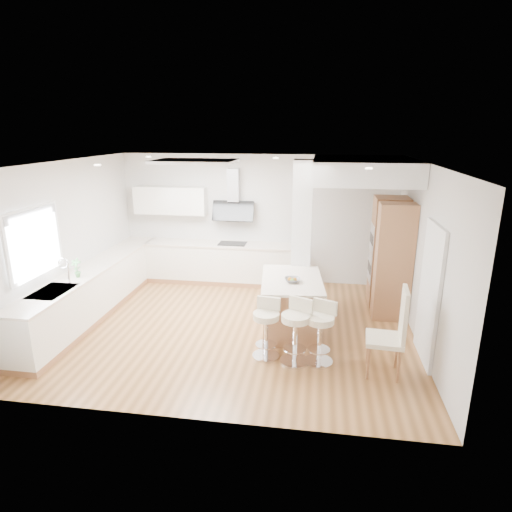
% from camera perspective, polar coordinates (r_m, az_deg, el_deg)
% --- Properties ---
extents(ground, '(6.00, 6.00, 0.00)m').
position_cam_1_polar(ground, '(7.55, -2.67, -9.42)').
color(ground, '#A26C3C').
rests_on(ground, ground).
extents(ceiling, '(6.00, 5.00, 0.02)m').
position_cam_1_polar(ceiling, '(7.55, -2.67, -9.42)').
color(ceiling, white).
rests_on(ceiling, ground).
extents(wall_back, '(6.00, 0.04, 2.80)m').
position_cam_1_polar(wall_back, '(9.44, 0.15, 4.93)').
color(wall_back, beige).
rests_on(wall_back, ground).
extents(wall_left, '(0.04, 5.00, 2.80)m').
position_cam_1_polar(wall_left, '(8.17, -23.93, 1.63)').
color(wall_left, beige).
rests_on(wall_left, ground).
extents(wall_right, '(0.04, 5.00, 2.80)m').
position_cam_1_polar(wall_right, '(7.11, 21.61, -0.17)').
color(wall_right, beige).
rests_on(wall_right, ground).
extents(skylight, '(4.10, 2.10, 0.06)m').
position_cam_1_polar(skylight, '(7.58, -8.08, 12.36)').
color(skylight, white).
rests_on(skylight, ground).
extents(window_left, '(0.06, 1.28, 1.07)m').
position_cam_1_polar(window_left, '(7.36, -27.55, 2.01)').
color(window_left, white).
rests_on(window_left, ground).
extents(doorway_right, '(0.05, 1.00, 2.10)m').
position_cam_1_polar(doorway_right, '(6.68, 22.12, -4.92)').
color(doorway_right, '#423C34').
rests_on(doorway_right, ground).
extents(counter_left, '(0.63, 4.50, 1.35)m').
position_cam_1_polar(counter_left, '(8.48, -20.66, -4.18)').
color(counter_left, '#A46E46').
rests_on(counter_left, ground).
extents(counter_back, '(3.62, 0.63, 2.50)m').
position_cam_1_polar(counter_back, '(9.52, -5.55, 0.58)').
color(counter_back, '#A46E46').
rests_on(counter_back, ground).
extents(pillar, '(0.35, 0.35, 2.80)m').
position_cam_1_polar(pillar, '(7.84, 6.10, 2.41)').
color(pillar, white).
rests_on(pillar, ground).
extents(soffit, '(1.78, 2.20, 0.40)m').
position_cam_1_polar(soffit, '(8.12, 14.08, 11.10)').
color(soffit, white).
rests_on(soffit, ground).
extents(oven_column, '(0.63, 1.21, 2.10)m').
position_cam_1_polar(oven_column, '(8.30, 17.40, 0.02)').
color(oven_column, '#A46E46').
rests_on(oven_column, ground).
extents(peninsula, '(1.14, 1.59, 0.98)m').
position_cam_1_polar(peninsula, '(7.32, 4.73, -6.36)').
color(peninsula, '#A46E46').
rests_on(peninsula, ground).
extents(bar_stool_a, '(0.46, 0.46, 0.91)m').
position_cam_1_polar(bar_stool_a, '(6.43, 1.40, -9.20)').
color(bar_stool_a, silver).
rests_on(bar_stool_a, ground).
extents(bar_stool_b, '(0.58, 0.58, 0.97)m').
position_cam_1_polar(bar_stool_b, '(6.30, 5.36, -9.53)').
color(bar_stool_b, silver).
rests_on(bar_stool_b, ground).
extents(bar_stool_c, '(0.56, 0.56, 0.94)m').
position_cam_1_polar(bar_stool_c, '(6.34, 8.58, -9.63)').
color(bar_stool_c, silver).
rests_on(bar_stool_c, ground).
extents(dining_chair, '(0.54, 0.54, 1.28)m').
position_cam_1_polar(dining_chair, '(6.20, 17.93, -9.32)').
color(dining_chair, beige).
rests_on(dining_chair, ground).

